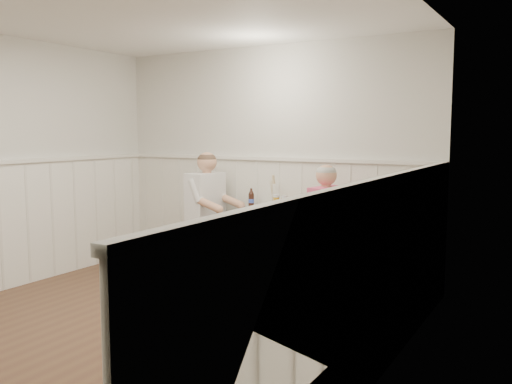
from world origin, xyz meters
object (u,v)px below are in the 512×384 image
chair_right (326,243)px  grass_vase (271,193)px  dining_table (265,223)px  man_in_pink (324,238)px  diner_cream (208,221)px  beer_bottle (251,200)px  chair_left (213,227)px

chair_right → grass_vase: size_ratio=2.24×
dining_table → man_in_pink: (0.71, -0.04, -0.09)m
diner_cream → beer_bottle: 0.56m
chair_right → chair_left: 1.47m
dining_table → beer_bottle: size_ratio=3.72×
chair_right → chair_left: size_ratio=0.97×
diner_cream → beer_bottle: diner_cream is taller
man_in_pink → dining_table: bearing=177.0°
chair_left → dining_table: bearing=-5.8°
chair_left → man_in_pink: (1.45, -0.11, 0.03)m
man_in_pink → chair_left: bearing=175.6°
dining_table → grass_vase: bearing=104.9°
grass_vase → diner_cream: bearing=-160.2°
dining_table → chair_left: chair_left is taller
dining_table → chair_right: 0.74m
chair_right → man_in_pink: bearing=-171.1°
beer_bottle → man_in_pink: bearing=-14.7°
dining_table → man_in_pink: size_ratio=0.66×
chair_right → man_in_pink: man_in_pink is taller
dining_table → man_in_pink: man_in_pink is taller
dining_table → man_in_pink: 0.72m
man_in_pink → chair_right: bearing=8.9°
diner_cream → chair_right: bearing=-1.5°
chair_left → diner_cream: (-0.02, -0.07, 0.07)m
dining_table → grass_vase: grass_vase is taller
grass_vase → man_in_pink: bearing=-20.4°
grass_vase → dining_table: bearing=-75.1°
chair_left → beer_bottle: 0.56m
dining_table → grass_vase: (-0.07, 0.25, 0.29)m
chair_left → man_in_pink: size_ratio=0.73×
dining_table → beer_bottle: 0.44m
man_in_pink → grass_vase: (-0.78, 0.29, 0.38)m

